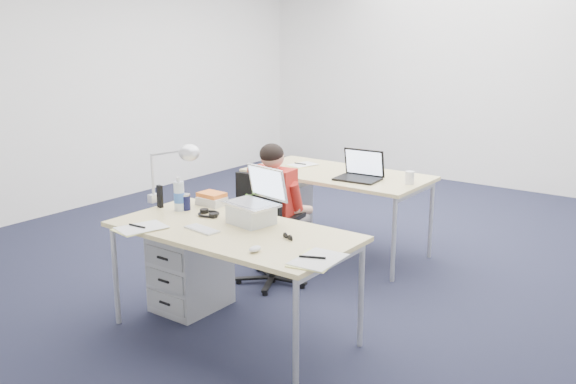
{
  "coord_description": "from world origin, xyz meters",
  "views": [
    {
      "loc": [
        3.07,
        -4.52,
        1.96
      ],
      "look_at": [
        0.48,
        -1.0,
        0.85
      ],
      "focal_mm": 40.0,
      "sensor_mm": 36.0,
      "label": 1
    }
  ],
  "objects_px": {
    "desk_lamp": "(166,172)",
    "bear_figurine": "(249,204)",
    "sunglasses": "(288,237)",
    "far_cup": "(410,178)",
    "drawer_pedestal_near": "(191,271)",
    "book_stack": "(212,199)",
    "dark_laptop": "(358,165)",
    "silver_laptop": "(251,197)",
    "computer_mouse": "(255,249)",
    "drawer_pedestal_far": "(280,214)",
    "can_koozie": "(185,202)",
    "water_bottle": "(179,194)",
    "desk_far": "(338,178)",
    "desk_near": "(233,236)",
    "seated_person": "(281,211)",
    "wireless_keyboard": "(202,229)",
    "headphones": "(209,213)",
    "cordless_phone": "(160,196)"
  },
  "relations": [
    {
      "from": "seated_person",
      "to": "sunglasses",
      "type": "height_order",
      "value": "seated_person"
    },
    {
      "from": "water_bottle",
      "to": "bear_figurine",
      "type": "bearing_deg",
      "value": 26.35
    },
    {
      "from": "drawer_pedestal_near",
      "to": "water_bottle",
      "type": "xyz_separation_m",
      "value": [
        -0.05,
        -0.04,
        0.57
      ]
    },
    {
      "from": "book_stack",
      "to": "sunglasses",
      "type": "xyz_separation_m",
      "value": [
        0.9,
        -0.3,
        -0.03
      ]
    },
    {
      "from": "desk_near",
      "to": "drawer_pedestal_far",
      "type": "distance_m",
      "value": 1.96
    },
    {
      "from": "can_koozie",
      "to": "far_cup",
      "type": "xyz_separation_m",
      "value": [
        0.92,
        1.64,
        -0.0
      ]
    },
    {
      "from": "drawer_pedestal_far",
      "to": "can_koozie",
      "type": "distance_m",
      "value": 1.67
    },
    {
      "from": "silver_laptop",
      "to": "bear_figurine",
      "type": "height_order",
      "value": "silver_laptop"
    },
    {
      "from": "silver_laptop",
      "to": "computer_mouse",
      "type": "xyz_separation_m",
      "value": [
        0.37,
        -0.41,
        -0.16
      ]
    },
    {
      "from": "computer_mouse",
      "to": "book_stack",
      "type": "relative_size",
      "value": 0.46
    },
    {
      "from": "silver_laptop",
      "to": "computer_mouse",
      "type": "height_order",
      "value": "silver_laptop"
    },
    {
      "from": "drawer_pedestal_far",
      "to": "desk_lamp",
      "type": "bearing_deg",
      "value": -84.44
    },
    {
      "from": "desk_far",
      "to": "bear_figurine",
      "type": "height_order",
      "value": "bear_figurine"
    },
    {
      "from": "desk_near",
      "to": "sunglasses",
      "type": "xyz_separation_m",
      "value": [
        0.4,
        0.05,
        0.06
      ]
    },
    {
      "from": "wireless_keyboard",
      "to": "book_stack",
      "type": "bearing_deg",
      "value": 134.51
    },
    {
      "from": "desk_near",
      "to": "bear_figurine",
      "type": "bearing_deg",
      "value": 112.38
    },
    {
      "from": "drawer_pedestal_far",
      "to": "drawer_pedestal_near",
      "type": "bearing_deg",
      "value": -76.77
    },
    {
      "from": "can_koozie",
      "to": "book_stack",
      "type": "distance_m",
      "value": 0.22
    },
    {
      "from": "wireless_keyboard",
      "to": "can_koozie",
      "type": "distance_m",
      "value": 0.51
    },
    {
      "from": "drawer_pedestal_near",
      "to": "water_bottle",
      "type": "distance_m",
      "value": 0.58
    },
    {
      "from": "desk_near",
      "to": "can_koozie",
      "type": "distance_m",
      "value": 0.59
    },
    {
      "from": "desk_lamp",
      "to": "bear_figurine",
      "type": "bearing_deg",
      "value": 18.08
    },
    {
      "from": "bear_figurine",
      "to": "book_stack",
      "type": "relative_size",
      "value": 0.71
    },
    {
      "from": "silver_laptop",
      "to": "dark_laptop",
      "type": "height_order",
      "value": "silver_laptop"
    },
    {
      "from": "far_cup",
      "to": "water_bottle",
      "type": "bearing_deg",
      "value": -119.42
    },
    {
      "from": "can_koozie",
      "to": "far_cup",
      "type": "relative_size",
      "value": 1.09
    },
    {
      "from": "drawer_pedestal_far",
      "to": "computer_mouse",
      "type": "relative_size",
      "value": 6.03
    },
    {
      "from": "sunglasses",
      "to": "far_cup",
      "type": "height_order",
      "value": "far_cup"
    },
    {
      "from": "drawer_pedestal_far",
      "to": "book_stack",
      "type": "distance_m",
      "value": 1.49
    },
    {
      "from": "seated_person",
      "to": "far_cup",
      "type": "bearing_deg",
      "value": 42.04
    },
    {
      "from": "book_stack",
      "to": "drawer_pedestal_near",
      "type": "bearing_deg",
      "value": -99.44
    },
    {
      "from": "headphones",
      "to": "cordless_phone",
      "type": "distance_m",
      "value": 0.42
    },
    {
      "from": "drawer_pedestal_near",
      "to": "far_cup",
      "type": "xyz_separation_m",
      "value": [
        0.9,
        1.64,
        0.51
      ]
    },
    {
      "from": "drawer_pedestal_near",
      "to": "book_stack",
      "type": "height_order",
      "value": "book_stack"
    },
    {
      "from": "desk_near",
      "to": "wireless_keyboard",
      "type": "height_order",
      "value": "wireless_keyboard"
    },
    {
      "from": "seated_person",
      "to": "computer_mouse",
      "type": "bearing_deg",
      "value": -64.18
    },
    {
      "from": "dark_laptop",
      "to": "far_cup",
      "type": "xyz_separation_m",
      "value": [
        0.41,
        0.13,
        -0.08
      ]
    },
    {
      "from": "can_koozie",
      "to": "seated_person",
      "type": "bearing_deg",
      "value": 77.0
    },
    {
      "from": "desk_near",
      "to": "seated_person",
      "type": "distance_m",
      "value": 1.07
    },
    {
      "from": "drawer_pedestal_far",
      "to": "book_stack",
      "type": "bearing_deg",
      "value": -73.5
    },
    {
      "from": "wireless_keyboard",
      "to": "book_stack",
      "type": "height_order",
      "value": "book_stack"
    },
    {
      "from": "desk_lamp",
      "to": "dark_laptop",
      "type": "bearing_deg",
      "value": 67.11
    },
    {
      "from": "desk_far",
      "to": "seated_person",
      "type": "relative_size",
      "value": 1.44
    },
    {
      "from": "desk_lamp",
      "to": "far_cup",
      "type": "xyz_separation_m",
      "value": [
        1.11,
        1.63,
        -0.19
      ]
    },
    {
      "from": "headphones",
      "to": "far_cup",
      "type": "height_order",
      "value": "far_cup"
    },
    {
      "from": "drawer_pedestal_far",
      "to": "water_bottle",
      "type": "xyz_separation_m",
      "value": [
        0.32,
        -1.59,
        0.57
      ]
    },
    {
      "from": "wireless_keyboard",
      "to": "computer_mouse",
      "type": "relative_size",
      "value": 2.68
    },
    {
      "from": "bear_figurine",
      "to": "desk_near",
      "type": "bearing_deg",
      "value": -57.76
    },
    {
      "from": "desk_far",
      "to": "far_cup",
      "type": "height_order",
      "value": "far_cup"
    },
    {
      "from": "desk_near",
      "to": "book_stack",
      "type": "distance_m",
      "value": 0.62
    }
  ]
}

